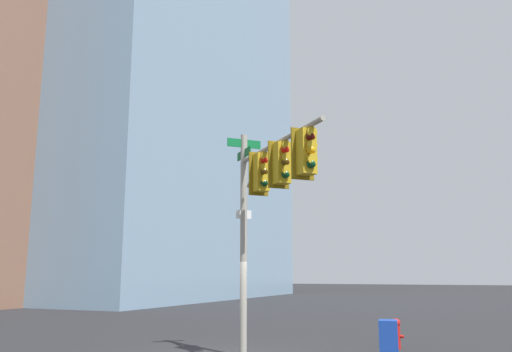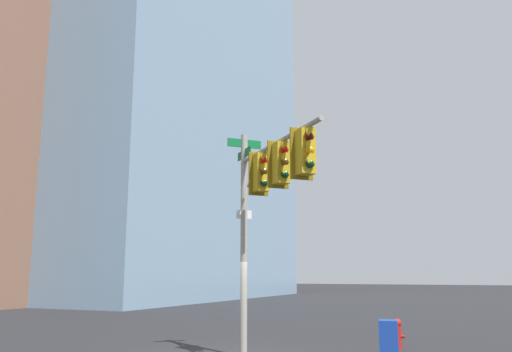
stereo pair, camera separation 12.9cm
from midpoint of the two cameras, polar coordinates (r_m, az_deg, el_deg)
The scene contains 6 objects.
signal_pole_assembly at distance 13.03m, azimuth 1.67°, elevation -1.01°, with size 3.67×3.57×6.11m.
fire_hydrant at distance 16.52m, azimuth 15.54°, elevation -16.25°, with size 0.34×0.26×0.87m.
newspaper_box at distance 13.72m, azimuth 14.71°, elevation -17.27°, with size 0.44×0.56×1.05m, color #193FA5.
building_brick_nearside at distance 51.15m, azimuth -26.32°, elevation 14.92°, with size 18.54×18.63×46.69m, color #845B47.
building_brick_midblock at distance 56.67m, azimuth -9.05°, elevation 8.44°, with size 16.29×19.12×41.27m, color #4C3328.
building_brick_farside at distance 74.57m, azimuth -23.83°, elevation 3.28°, with size 21.63×15.83×38.06m, color brown.
Camera 2 is at (6.58, -12.92, 2.17)m, focal length 36.35 mm.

